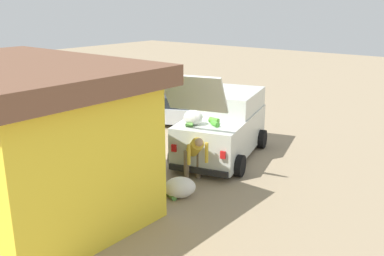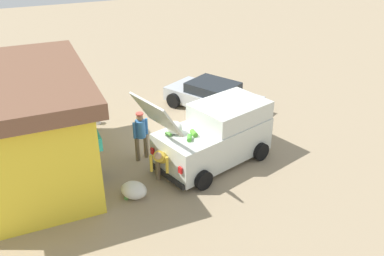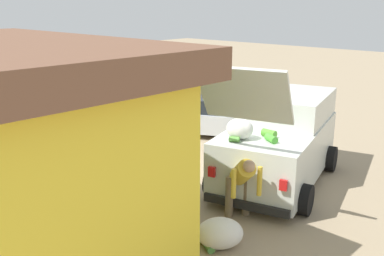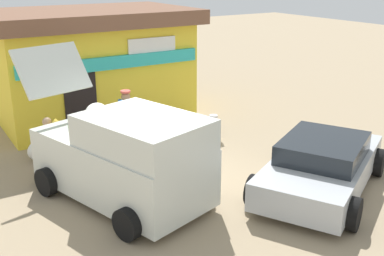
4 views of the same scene
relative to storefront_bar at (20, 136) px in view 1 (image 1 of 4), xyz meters
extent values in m
plane|color=#9E896B|center=(-0.27, -5.49, -1.74)|extent=(60.00, 60.00, 0.00)
cube|color=yellow|center=(0.00, 0.01, -0.26)|extent=(5.61, 3.58, 2.96)
cube|color=#2DB7B2|center=(-0.02, -1.80, 0.33)|extent=(5.28, 0.19, 0.36)
cube|color=black|center=(-1.02, -1.76, -0.74)|extent=(0.90, 0.07, 2.00)
cube|color=white|center=(1.20, -1.80, 0.62)|extent=(1.50, 0.08, 0.60)
cube|color=brown|center=(0.00, 0.01, 1.43)|extent=(6.18, 4.15, 0.43)
cube|color=silver|center=(-1.59, -5.62, -1.00)|extent=(2.76, 4.15, 1.15)
cube|color=silver|center=(-1.40, -6.31, -0.12)|extent=(2.30, 2.74, 0.61)
cube|color=black|center=(-1.09, -7.40, -0.15)|extent=(1.49, 0.49, 0.46)
cube|color=silver|center=(-2.19, -3.48, 0.68)|extent=(1.74, 1.10, 1.01)
ellipsoid|color=silver|center=(-1.56, -4.31, -0.22)|extent=(0.49, 0.41, 0.41)
ellipsoid|color=silver|center=(-1.52, -4.24, -0.22)|extent=(0.49, 0.41, 0.41)
cylinder|color=#5FA845|center=(-1.59, -4.04, -0.37)|extent=(0.23, 0.18, 0.11)
cylinder|color=#55A930|center=(-1.91, -4.76, -0.35)|extent=(0.30, 0.17, 0.16)
cylinder|color=green|center=(-2.12, -4.52, -0.35)|extent=(0.33, 0.26, 0.14)
cube|color=black|center=(-2.12, -3.75, -1.50)|extent=(1.66, 0.54, 0.16)
cube|color=red|center=(-2.79, -3.93, -0.94)|extent=(0.15, 0.10, 0.20)
cube|color=red|center=(-1.45, -3.55, -0.94)|extent=(0.15, 0.10, 0.20)
cylinder|color=black|center=(-2.17, -7.12, -1.44)|extent=(0.38, 0.64, 0.61)
cylinder|color=black|center=(-0.31, -6.60, -1.44)|extent=(0.38, 0.64, 0.61)
cylinder|color=black|center=(-2.87, -4.63, -1.44)|extent=(0.38, 0.64, 0.61)
cylinder|color=black|center=(-1.01, -4.11, -1.44)|extent=(0.38, 0.64, 0.61)
cube|color=#B2B7BC|center=(2.21, -7.54, -1.28)|extent=(4.42, 3.48, 0.58)
cube|color=#1E2328|center=(2.21, -7.54, -0.78)|extent=(2.46, 2.31, 0.41)
cylinder|color=black|center=(0.54, -7.33, -1.42)|extent=(0.67, 0.49, 0.64)
cylinder|color=black|center=(1.44, -9.04, -1.42)|extent=(0.67, 0.49, 0.64)
cylinder|color=black|center=(2.97, -6.04, -1.42)|extent=(0.67, 0.49, 0.64)
cylinder|color=black|center=(3.88, -7.76, -1.42)|extent=(0.67, 0.49, 0.64)
cylinder|color=#726047|center=(-0.51, -3.33, -1.32)|extent=(0.15, 0.15, 0.84)
cylinder|color=#726047|center=(-0.42, -3.66, -1.32)|extent=(0.15, 0.15, 0.84)
cylinder|color=#3872B2|center=(-0.46, -3.50, -0.61)|extent=(0.42, 0.42, 0.59)
sphere|color=#8C6647|center=(-0.46, -3.50, -0.20)|extent=(0.23, 0.23, 0.23)
cylinder|color=#CC4C3F|center=(-0.46, -3.50, -0.06)|extent=(0.25, 0.25, 0.05)
cylinder|color=#3872B2|center=(-0.53, -3.27, -0.59)|extent=(0.09, 0.09, 0.56)
cylinder|color=#3872B2|center=(-0.40, -3.73, -0.59)|extent=(0.09, 0.09, 0.56)
cylinder|color=#726047|center=(-2.06, -3.85, -1.34)|extent=(0.15, 0.15, 0.80)
cylinder|color=#726047|center=(-1.87, -3.56, -1.34)|extent=(0.15, 0.15, 0.80)
cylinder|color=gold|center=(-2.16, -3.58, -0.77)|extent=(0.74, 0.65, 0.61)
sphere|color=tan|center=(-2.42, -3.40, -0.53)|extent=(0.22, 0.22, 0.22)
cylinder|color=gold|center=(-2.48, -3.65, -0.87)|extent=(0.09, 0.09, 0.54)
cylinder|color=gold|center=(-2.21, -3.25, -0.87)|extent=(0.09, 0.09, 0.54)
ellipsoid|color=silver|center=(-2.44, -2.61, -1.49)|extent=(0.97, 0.97, 0.51)
cylinder|color=#65992E|center=(-2.26, -2.67, -1.69)|extent=(0.21, 0.34, 0.10)
cylinder|color=#66973E|center=(-2.16, -2.51, -1.67)|extent=(0.35, 0.26, 0.15)
cylinder|color=#58B343|center=(-2.31, -2.70, -1.68)|extent=(0.33, 0.22, 0.11)
cylinder|color=#528D3F|center=(-2.35, -2.42, -1.68)|extent=(0.32, 0.26, 0.13)
cylinder|color=#63AB2F|center=(-2.23, -2.72, -1.67)|extent=(0.34, 0.21, 0.15)
cylinder|color=silver|center=(2.79, -2.68, -1.59)|extent=(0.26, 0.26, 0.30)
camera|label=1|loc=(-8.56, 4.66, 2.84)|focal=39.59mm
camera|label=2|loc=(-11.77, -0.24, 5.48)|focal=37.49mm
camera|label=3|loc=(-6.52, 2.43, 2.16)|focal=40.94mm
camera|label=4|loc=(-5.11, -13.85, 2.85)|focal=43.97mm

